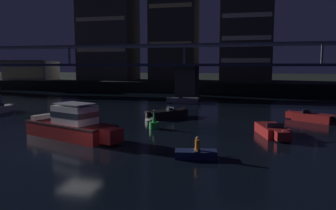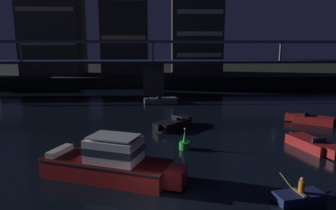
{
  "view_description": "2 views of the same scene",
  "coord_description": "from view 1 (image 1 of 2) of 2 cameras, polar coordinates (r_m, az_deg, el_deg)",
  "views": [
    {
      "loc": [
        11.06,
        -19.54,
        5.75
      ],
      "look_at": [
        1.5,
        18.7,
        0.99
      ],
      "focal_mm": 35.43,
      "sensor_mm": 36.0,
      "label": 1
    },
    {
      "loc": [
        0.27,
        -13.72,
        7.97
      ],
      "look_at": [
        1.7,
        18.33,
        1.85
      ],
      "focal_mm": 31.45,
      "sensor_mm": 36.0,
      "label": 2
    }
  ],
  "objects": [
    {
      "name": "tower_west_low",
      "position": [
        84.53,
        -10.32,
        16.45
      ],
      "size": [
        13.08,
        9.24,
        35.81
      ],
      "color": "#423D38",
      "rests_on": "far_riverbank"
    },
    {
      "name": "channel_buoy",
      "position": [
        30.16,
        -2.4,
        -3.19
      ],
      "size": [
        0.9,
        0.9,
        1.76
      ],
      "color": "green",
      "rests_on": "ground"
    },
    {
      "name": "dinghy_with_paddler",
      "position": [
        20.89,
        4.83,
        -8.33
      ],
      "size": [
        2.76,
        2.56,
        1.36
      ],
      "color": "#19234C",
      "rests_on": "ground"
    },
    {
      "name": "speedboat_mid_center",
      "position": [
        37.14,
        23.44,
        -1.95
      ],
      "size": [
        4.75,
        3.89,
        1.16
      ],
      "color": "maroon",
      "rests_on": "ground"
    },
    {
      "name": "speedboat_near_center",
      "position": [
        36.54,
        -0.31,
        -1.51
      ],
      "size": [
        4.24,
        4.52,
        1.16
      ],
      "color": "black",
      "rests_on": "ground"
    },
    {
      "name": "speedboat_mid_right",
      "position": [
        28.47,
        17.53,
        -4.24
      ],
      "size": [
        2.73,
        5.19,
        1.16
      ],
      "color": "maroon",
      "rests_on": "ground"
    },
    {
      "name": "speedboat_near_right",
      "position": [
        50.24,
        2.73,
        0.78
      ],
      "size": [
        5.23,
        2.4,
        1.16
      ],
      "color": "gray",
      "rests_on": "ground"
    },
    {
      "name": "far_riverbank",
      "position": [
        106.97,
        8.11,
        4.33
      ],
      "size": [
        240.0,
        80.0,
        2.2
      ],
      "primitive_type": "cube",
      "color": "black",
      "rests_on": "ground"
    },
    {
      "name": "cabin_cruiser_near_left",
      "position": [
        27.32,
        -16.07,
        -3.29
      ],
      "size": [
        9.28,
        5.35,
        2.79
      ],
      "color": "maroon",
      "rests_on": "ground"
    },
    {
      "name": "ground_plane",
      "position": [
        23.18,
        -15.11,
        -7.72
      ],
      "size": [
        400.0,
        400.0,
        0.0
      ],
      "primitive_type": "plane",
      "color": "black"
    },
    {
      "name": "tower_central",
      "position": [
        76.9,
        13.41,
        12.55
      ],
      "size": [
        10.59,
        13.73,
        23.08
      ],
      "color": "#38332D",
      "rests_on": "far_riverbank"
    },
    {
      "name": "river_bridge",
      "position": [
        59.34,
        3.31,
        5.67
      ],
      "size": [
        92.16,
        6.4,
        9.38
      ],
      "color": "#4C4944",
      "rests_on": "ground"
    },
    {
      "name": "waterfront_pavilion",
      "position": [
        87.31,
        -22.54,
        5.5
      ],
      "size": [
        12.4,
        7.4,
        4.7
      ],
      "color": "#B2AD9E",
      "rests_on": "far_riverbank"
    }
  ]
}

